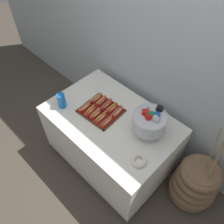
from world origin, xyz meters
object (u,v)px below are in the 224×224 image
buffet_table (111,138)px  hot_dog_4 (106,121)px  hot_dog_2 (95,114)px  floor_vase (195,183)px  hot_dog_0 (85,106)px  hot_dog_7 (106,104)px  hot_dog_6 (101,101)px  donut (139,161)px  hot_dog_5 (96,98)px  hot_dog_8 (111,108)px  cup_stack (61,101)px  serving_tray (101,111)px  hot_dog_9 (117,112)px  punch_bowl (150,121)px  hot_dog_3 (101,117)px  hot_dog_1 (90,110)px

buffet_table → hot_dog_4: bearing=-81.1°
hot_dog_2 → floor_vase: bearing=18.0°
hot_dog_0 → hot_dog_7: size_ratio=0.99×
hot_dog_6 → donut: hot_dog_6 is taller
hot_dog_5 → hot_dog_8: 0.23m
cup_stack → hot_dog_5: bearing=58.0°
buffet_table → serving_tray: bearing=-177.3°
hot_dog_0 → hot_dog_9: bearing=32.6°
donut → hot_dog_8: bearing=156.1°
hot_dog_2 → hot_dog_5: hot_dog_2 is taller
donut → punch_bowl: bearing=115.7°
hot_dog_3 → hot_dog_6: bearing=136.1°
hot_dog_0 → buffet_table: bearing=19.0°
hot_dog_5 → cup_stack: 0.37m
punch_bowl → hot_dog_9: bearing=-172.2°
floor_vase → serving_tray: (-1.10, -0.27, 0.48)m
hot_dog_2 → hot_dog_4: (0.15, 0.01, -0.00)m
hot_dog_3 → punch_bowl: punch_bowl is taller
floor_vase → hot_dog_8: floor_vase is taller
hot_dog_5 → donut: 0.86m
buffet_table → hot_dog_9: (0.00, 0.09, 0.39)m
serving_tray → hot_dog_7: hot_dog_7 is taller
cup_stack → hot_dog_8: bearing=37.8°
hot_dog_2 → hot_dog_3: (0.07, 0.01, -0.00)m
floor_vase → hot_dog_1: floor_vase is taller
hot_dog_2 → hot_dog_8: (0.06, 0.17, 0.00)m
serving_tray → hot_dog_0: hot_dog_0 is taller
floor_vase → hot_dog_3: 1.19m
floor_vase → hot_dog_4: bearing=-160.0°
hot_dog_9 → punch_bowl: (0.37, 0.05, 0.13)m
hot_dog_0 → cup_stack: size_ratio=1.11×
hot_dog_7 → buffet_table: bearing=-27.0°
cup_stack → donut: cup_stack is taller
punch_bowl → hot_dog_5: bearing=-174.0°
hot_dog_3 → punch_bowl: size_ratio=0.56×
hot_dog_3 → buffet_table: bearing=53.4°
hot_dog_9 → donut: bearing=-27.3°
punch_bowl → hot_dog_4: bearing=-149.0°
hot_dog_0 → hot_dog_4: 0.30m
punch_bowl → donut: 0.38m
hot_dog_4 → hot_dog_6: bearing=147.6°
hot_dog_4 → buffet_table: bearing=98.9°
hot_dog_5 → hot_dog_1: bearing=-61.7°
hot_dog_4 → hot_dog_7: 0.22m
hot_dog_5 → hot_dog_8: hot_dog_8 is taller
hot_dog_3 → hot_dog_5: hot_dog_3 is taller
hot_dog_8 → cup_stack: bearing=-142.2°
hot_dog_6 → hot_dog_7: size_ratio=0.93×
buffet_table → cup_stack: (-0.49, -0.24, 0.44)m
floor_vase → hot_dog_6: bearing=-170.6°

